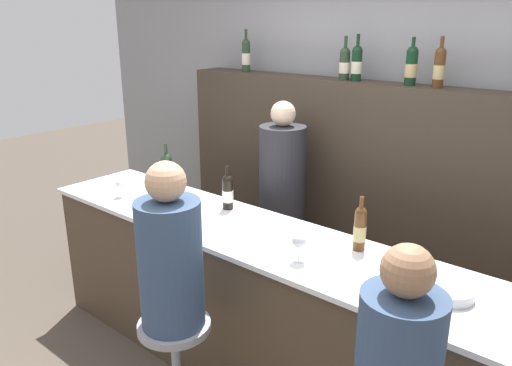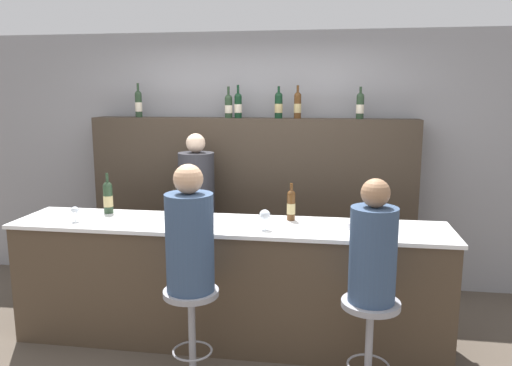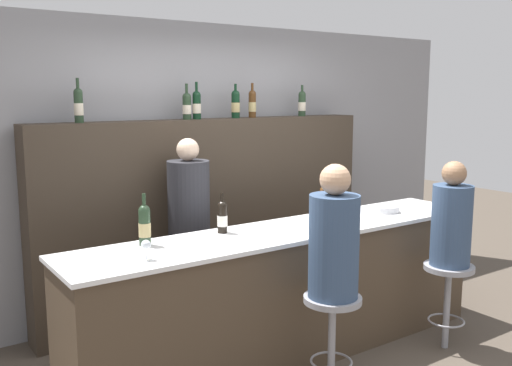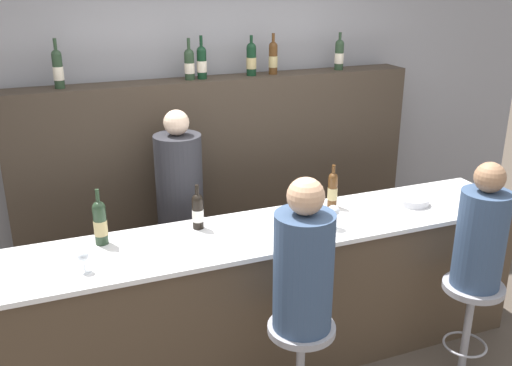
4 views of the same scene
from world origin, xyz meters
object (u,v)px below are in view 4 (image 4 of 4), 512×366
metal_bowl (413,201)px  guest_seated_left (304,265)px  wine_bottle_backbar_5 (339,54)px  bar_stool_right (471,304)px  wine_bottle_backbar_0 (58,69)px  bartender (181,227)px  wine_bottle_backbar_3 (251,59)px  wine_glass_0 (83,258)px  wine_bottle_counter_2 (333,189)px  wine_bottle_backbar_2 (202,62)px  guest_seated_right (481,234)px  wine_bottle_counter_1 (198,211)px  wine_bottle_backbar_1 (189,64)px  bar_stool_left (301,347)px  wine_glass_1 (333,212)px  wine_bottle_counter_0 (100,222)px

metal_bowl → guest_seated_left: guest_seated_left is taller
wine_bottle_backbar_5 → bar_stool_right: 2.23m
wine_bottle_backbar_0 → bartender: size_ratio=0.21×
wine_bottle_backbar_3 → wine_bottle_backbar_5: size_ratio=1.02×
wine_glass_0 → wine_bottle_counter_2: bearing=10.6°
wine_bottle_backbar_3 → metal_bowl: size_ratio=1.41×
wine_bottle_backbar_5 → metal_bowl: (-0.02, -1.15, -0.87)m
wine_bottle_backbar_3 → bar_stool_right: bearing=-65.7°
wine_bottle_backbar_2 → wine_bottle_backbar_5: bearing=0.0°
wine_bottle_counter_2 → metal_bowl: wine_bottle_counter_2 is taller
bar_stool_right → guest_seated_right: guest_seated_right is taller
wine_bottle_backbar_2 → bartender: (-0.32, -0.43, -1.12)m
guest_seated_left → wine_bottle_counter_1: bearing=113.7°
wine_bottle_counter_1 → metal_bowl: (1.51, -0.17, -0.09)m
guest_seated_left → wine_bottle_backbar_5: bearing=56.5°
wine_bottle_backbar_5 → wine_bottle_counter_2: bearing=-119.9°
metal_bowl → guest_seated_right: (0.04, -0.62, 0.01)m
guest_seated_left → wine_bottle_backbar_1: bearing=93.2°
wine_bottle_backbar_1 → bar_stool_left: size_ratio=0.46×
wine_glass_1 → bar_stool_left: size_ratio=0.23×
wine_glass_1 → metal_bowl: size_ratio=0.71×
guest_seated_right → wine_bottle_backbar_5: bearing=90.8°
bar_stool_right → guest_seated_right: (0.00, 0.00, 0.49)m
wine_bottle_counter_2 → wine_bottle_backbar_5: size_ratio=1.00×
wine_bottle_counter_0 → wine_bottle_backbar_1: bearing=49.2°
wine_bottle_backbar_5 → wine_glass_0: size_ratio=2.43×
wine_glass_1 → guest_seated_right: (0.76, -0.48, -0.07)m
wine_bottle_counter_0 → wine_bottle_counter_1: size_ratio=1.19×
wine_bottle_counter_1 → wine_glass_0: bearing=-156.5°
bar_stool_right → metal_bowl: bearing=93.8°
wine_bottle_counter_1 → wine_bottle_backbar_2: 1.29m
wine_glass_0 → wine_glass_1: (1.52, 0.00, 0.02)m
wine_bottle_counter_1 → bar_stool_right: size_ratio=0.43×
metal_bowl → bartender: bearing=153.8°
wine_bottle_counter_0 → guest_seated_right: guest_seated_right is taller
wine_bottle_backbar_0 → wine_glass_1: 2.12m
wine_bottle_counter_0 → wine_glass_1: (1.39, -0.32, -0.03)m
wine_bottle_backbar_0 → wine_glass_1: bearing=-41.4°
bartender → wine_bottle_backbar_3: bearing=30.5°
wine_bottle_backbar_1 → guest_seated_left: (0.10, -1.77, -0.82)m
wine_glass_0 → wine_bottle_backbar_3: bearing=41.3°
wine_bottle_backbar_5 → bar_stool_right: size_ratio=0.45×
wine_bottle_counter_2 → wine_glass_1: 0.36m
metal_bowl → bartender: bartender is taller
wine_bottle_backbar_5 → wine_bottle_counter_1: bearing=-147.3°
wine_glass_1 → guest_seated_left: 0.65m
wine_bottle_backbar_1 → guest_seated_right: (1.30, -1.77, -0.85)m
wine_bottle_counter_2 → metal_bowl: bearing=-17.7°
wine_bottle_backbar_0 → wine_glass_1: (1.47, -1.30, -0.79)m
bar_stool_left → guest_seated_right: size_ratio=0.84×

